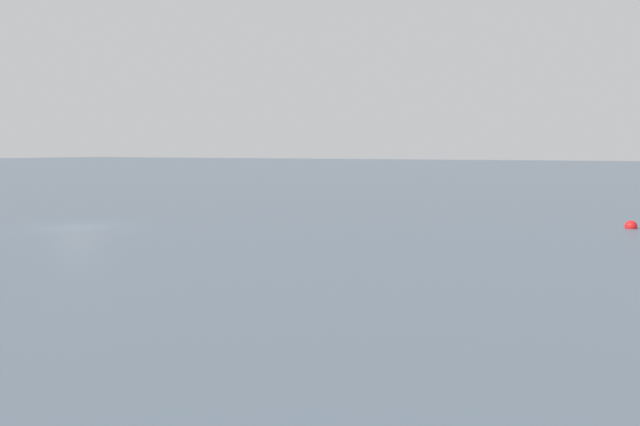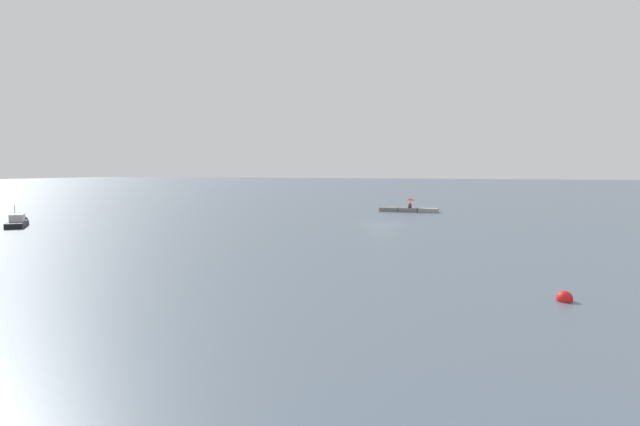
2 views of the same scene
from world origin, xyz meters
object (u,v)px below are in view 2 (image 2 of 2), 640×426
object	(u,v)px
motorboat_black_far	(18,223)
umbrella_open_red	(410,199)
mooring_buoy_mid	(565,299)
person_seated_maroon_left	(410,206)

from	to	relation	value
motorboat_black_far	umbrella_open_red	bearing A→B (deg)	0.12
umbrella_open_red	motorboat_black_far	xyz separation A→B (m)	(33.78, 30.21, -1.36)
mooring_buoy_mid	umbrella_open_red	bearing A→B (deg)	-72.44
umbrella_open_red	mooring_buoy_mid	bearing A→B (deg)	107.56
umbrella_open_red	motorboat_black_far	size ratio (longest dim) A/B	0.30
person_seated_maroon_left	motorboat_black_far	distance (m)	45.21
person_seated_maroon_left	umbrella_open_red	bearing A→B (deg)	-88.96
person_seated_maroon_left	mooring_buoy_mid	xyz separation A→B (m)	(-14.06, 44.25, -0.67)
umbrella_open_red	mooring_buoy_mid	distance (m)	46.61
person_seated_maroon_left	umbrella_open_red	distance (m)	0.88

